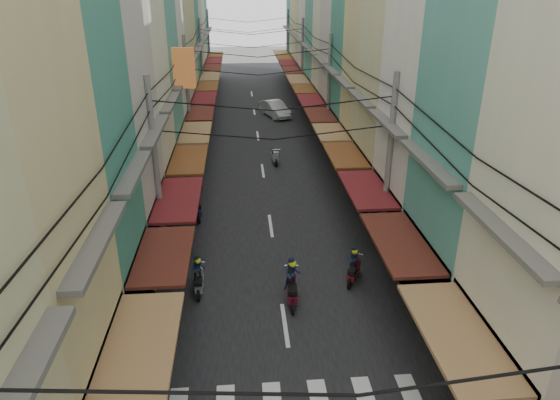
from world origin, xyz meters
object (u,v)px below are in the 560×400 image
white_car (275,116)px  market_umbrella (476,259)px  traffic_sign (452,293)px  bicycle (412,250)px

white_car → market_umbrella: bearing=-99.9°
market_umbrella → traffic_sign: size_ratio=0.69×
traffic_sign → white_car: bearing=95.9°
bicycle → traffic_sign: traffic_sign is taller
white_car → market_umbrella: (5.35, -29.33, 1.98)m
white_car → bicycle: size_ratio=3.06×
market_umbrella → white_car: bearing=100.3°
bicycle → market_umbrella: market_umbrella is taller
white_car → traffic_sign: 32.23m
white_car → traffic_sign: size_ratio=1.52×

